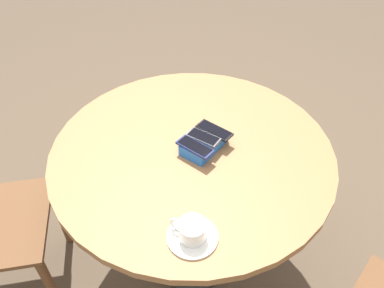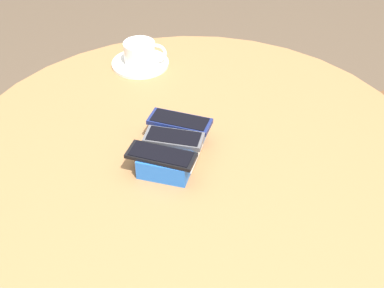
{
  "view_description": "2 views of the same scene",
  "coord_description": "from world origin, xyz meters",
  "px_view_note": "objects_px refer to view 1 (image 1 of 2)",
  "views": [
    {
      "loc": [
        0.62,
        0.79,
        1.64
      ],
      "look_at": [
        0.0,
        0.0,
        0.73
      ],
      "focal_mm": 35.0,
      "sensor_mm": 36.0,
      "label": 1
    },
    {
      "loc": [
        -0.75,
        -0.45,
        1.45
      ],
      "look_at": [
        0.0,
        0.0,
        0.73
      ],
      "focal_mm": 50.0,
      "sensor_mm": 36.0,
      "label": 2
    }
  ],
  "objects_px": {
    "phone_black": "(214,130)",
    "phone_gray": "(203,137)",
    "saucer": "(192,237)",
    "phone_navy": "(195,147)",
    "round_table": "(192,167)",
    "phone_box": "(204,143)",
    "coffee_cup": "(192,230)"
  },
  "relations": [
    {
      "from": "phone_gray",
      "to": "saucer",
      "type": "xyz_separation_m",
      "value": [
        0.27,
        0.28,
        -0.05
      ]
    },
    {
      "from": "saucer",
      "to": "coffee_cup",
      "type": "height_order",
      "value": "coffee_cup"
    },
    {
      "from": "round_table",
      "to": "phone_box",
      "type": "bearing_deg",
      "value": 143.79
    },
    {
      "from": "round_table",
      "to": "saucer",
      "type": "relative_size",
      "value": 6.88
    },
    {
      "from": "phone_box",
      "to": "coffee_cup",
      "type": "bearing_deg",
      "value": 44.95
    },
    {
      "from": "phone_black",
      "to": "phone_navy",
      "type": "relative_size",
      "value": 1.02
    },
    {
      "from": "phone_navy",
      "to": "coffee_cup",
      "type": "bearing_deg",
      "value": 49.67
    },
    {
      "from": "phone_black",
      "to": "phone_navy",
      "type": "bearing_deg",
      "value": 13.23
    },
    {
      "from": "round_table",
      "to": "phone_navy",
      "type": "bearing_deg",
      "value": 63.62
    },
    {
      "from": "coffee_cup",
      "to": "phone_box",
      "type": "bearing_deg",
      "value": -135.05
    },
    {
      "from": "phone_black",
      "to": "phone_gray",
      "type": "height_order",
      "value": "phone_gray"
    },
    {
      "from": "phone_box",
      "to": "round_table",
      "type": "bearing_deg",
      "value": -36.21
    },
    {
      "from": "phone_box",
      "to": "coffee_cup",
      "type": "distance_m",
      "value": 0.39
    },
    {
      "from": "phone_box",
      "to": "saucer",
      "type": "height_order",
      "value": "phone_box"
    },
    {
      "from": "phone_black",
      "to": "coffee_cup",
      "type": "relative_size",
      "value": 1.36
    },
    {
      "from": "phone_navy",
      "to": "coffee_cup",
      "type": "xyz_separation_m",
      "value": [
        0.22,
        0.25,
        -0.01
      ]
    },
    {
      "from": "phone_black",
      "to": "phone_gray",
      "type": "xyz_separation_m",
      "value": [
        0.06,
        0.01,
        0.0
      ]
    },
    {
      "from": "round_table",
      "to": "phone_navy",
      "type": "distance_m",
      "value": 0.16
    },
    {
      "from": "round_table",
      "to": "phone_navy",
      "type": "relative_size",
      "value": 7.26
    },
    {
      "from": "saucer",
      "to": "coffee_cup",
      "type": "distance_m",
      "value": 0.03
    },
    {
      "from": "phone_navy",
      "to": "saucer",
      "type": "bearing_deg",
      "value": 50.1
    },
    {
      "from": "round_table",
      "to": "phone_gray",
      "type": "relative_size",
      "value": 7.88
    },
    {
      "from": "phone_navy",
      "to": "round_table",
      "type": "bearing_deg",
      "value": -116.38
    },
    {
      "from": "phone_box",
      "to": "coffee_cup",
      "type": "relative_size",
      "value": 1.8
    },
    {
      "from": "round_table",
      "to": "saucer",
      "type": "height_order",
      "value": "saucer"
    },
    {
      "from": "phone_gray",
      "to": "saucer",
      "type": "height_order",
      "value": "phone_gray"
    },
    {
      "from": "phone_black",
      "to": "phone_box",
      "type": "bearing_deg",
      "value": 9.05
    },
    {
      "from": "phone_black",
      "to": "saucer",
      "type": "xyz_separation_m",
      "value": [
        0.33,
        0.28,
        -0.04
      ]
    },
    {
      "from": "phone_box",
      "to": "saucer",
      "type": "bearing_deg",
      "value": 45.33
    },
    {
      "from": "phone_black",
      "to": "phone_gray",
      "type": "relative_size",
      "value": 1.11
    },
    {
      "from": "round_table",
      "to": "phone_gray",
      "type": "bearing_deg",
      "value": 145.02
    },
    {
      "from": "phone_gray",
      "to": "phone_navy",
      "type": "bearing_deg",
      "value": 19.73
    }
  ]
}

